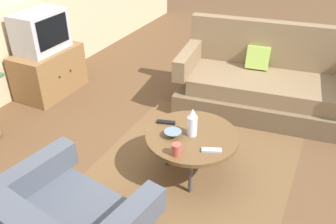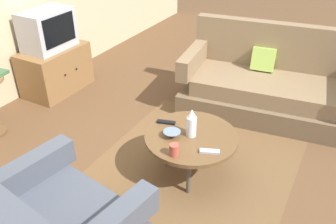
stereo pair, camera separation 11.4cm
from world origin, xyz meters
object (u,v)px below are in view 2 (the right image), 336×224
couch (268,86)px  vase (191,123)px  tv_remote_silver (210,151)px  coffee_table (191,138)px  mug (174,149)px  bowl (172,134)px  television (48,30)px  tv_stand (56,70)px  tv_remote_dark (166,122)px

couch → vase: (-1.44, 0.29, 0.23)m
tv_remote_silver → couch: bearing=-114.0°
coffee_table → mug: mug is taller
bowl → television: bearing=70.2°
couch → coffee_table: 1.47m
tv_remote_silver → bowl: bearing=-29.3°
tv_stand → mug: 2.40m
coffee_table → bowl: (-0.10, 0.13, 0.06)m
coffee_table → tv_remote_silver: (-0.14, -0.23, 0.04)m
bowl → vase: bearing=-53.9°
vase → bowl: 0.19m
tv_remote_dark → tv_remote_silver: size_ratio=1.03×
television → mug: bearing=-113.3°
coffee_table → vase: 0.15m
bowl → coffee_table: bearing=-54.3°
coffee_table → tv_stand: (0.65, 2.20, -0.11)m
coffee_table → tv_remote_silver: bearing=-122.1°
tv_remote_dark → bowl: bearing=116.3°
mug → tv_remote_silver: 0.28m
bowl → mug: bearing=-147.4°
tv_stand → bowl: (-0.75, -2.06, 0.16)m
tv_stand → coffee_table: bearing=-106.6°
coffee_table → tv_stand: bearing=73.4°
couch → coffee_table: (-1.44, 0.29, 0.08)m
tv_stand → bowl: bearing=-110.0°
couch → vase: size_ratio=7.79×
bowl → tv_remote_dark: size_ratio=0.87×
vase → mug: bearing=179.7°
television → bowl: bearing=-109.8°
vase → television: bearing=73.5°
vase → tv_remote_dark: vase is taller
couch → bowl: 1.60m
tv_stand → tv_remote_silver: size_ratio=5.03×
mug → tv_remote_silver: size_ratio=0.76×
couch → tv_remote_dark: size_ratio=11.66×
television → tv_remote_silver: size_ratio=3.64×
coffee_table → mug: size_ratio=6.31×
tv_remote_dark → tv_remote_silver: bearing=142.0°
mug → bowl: size_ratio=0.85×
bowl → tv_remote_dark: bearing=42.1°
vase → tv_remote_silver: (-0.14, -0.23, -0.11)m
couch → tv_stand: 2.60m
mug → tv_remote_dark: mug is taller
couch → bowl: size_ratio=13.42×
couch → mug: size_ratio=15.72×
tv_stand → couch: bearing=-72.5°
coffee_table → tv_remote_dark: 0.29m
mug → bowl: bearing=32.6°
tv_remote_dark → couch: bearing=-128.1°
mug → tv_remote_dark: (0.36, 0.27, -0.04)m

